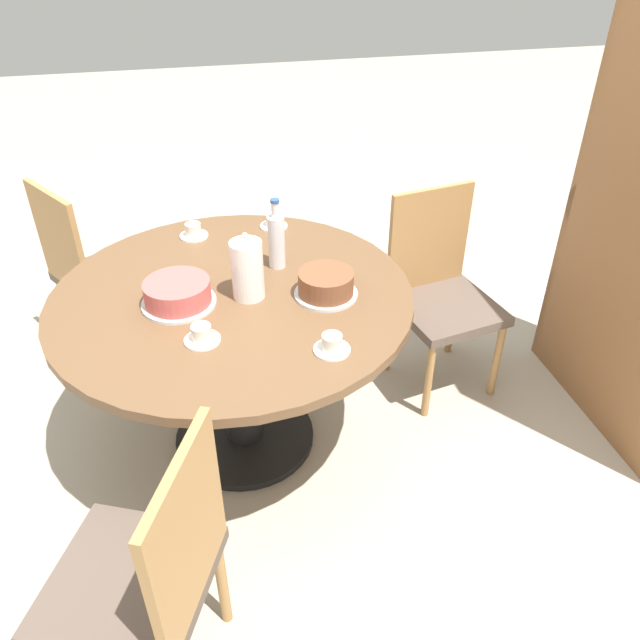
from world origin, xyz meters
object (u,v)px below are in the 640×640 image
at_px(water_bottle, 276,240).
at_px(cup_b, 274,222).
at_px(cake_main, 178,294).
at_px(cup_a, 194,231).
at_px(coffee_pot, 247,268).
at_px(chair_a, 149,574).
at_px(chair_b, 440,290).
at_px(cup_c, 332,345).
at_px(cake_second, 326,285).
at_px(cup_d, 202,335).
at_px(chair_c, 95,269).

relative_size(water_bottle, cup_b, 2.34).
distance_m(cake_main, cup_a, 0.53).
height_order(coffee_pot, cake_main, coffee_pot).
height_order(chair_a, cup_a, chair_a).
bearing_deg(chair_b, cup_a, 156.45).
xyz_separation_m(chair_a, cup_a, (-1.40, 0.23, 0.29)).
distance_m(cup_a, cup_b, 0.35).
relative_size(chair_a, coffee_pot, 3.57).
bearing_deg(water_bottle, cup_c, 7.48).
distance_m(chair_b, cake_second, 0.76).
bearing_deg(cup_a, cake_main, -9.31).
bearing_deg(cup_d, cup_a, 178.45).
bearing_deg(cup_d, cup_c, 69.92).
height_order(chair_b, cup_b, chair_b).
distance_m(cup_a, cup_c, 0.98).
height_order(water_bottle, cake_second, water_bottle).
height_order(cup_b, cup_c, same).
height_order(water_bottle, cup_b, water_bottle).
bearing_deg(chair_b, water_bottle, 176.00).
bearing_deg(coffee_pot, cup_c, 29.04).
relative_size(chair_a, cup_d, 7.63).
distance_m(cake_second, cup_a, 0.73).
height_order(cake_main, cup_d, cake_main).
distance_m(coffee_pot, cup_c, 0.45).
bearing_deg(cake_second, water_bottle, -151.88).
relative_size(cake_main, cup_a, 2.21).
xyz_separation_m(chair_c, cake_main, (0.81, 0.39, 0.31)).
bearing_deg(cup_a, cup_d, -1.55).
height_order(chair_a, chair_c, same).
bearing_deg(chair_b, chair_c, 149.98).
height_order(water_bottle, cup_c, water_bottle).
xyz_separation_m(chair_b, cup_a, (-0.24, -1.05, 0.29)).
bearing_deg(chair_a, cup_a, -165.17).
distance_m(cup_b, cup_c, 0.92).
relative_size(coffee_pot, cake_second, 1.11).
xyz_separation_m(chair_c, cup_c, (1.20, 0.85, 0.29)).
height_order(coffee_pot, cake_second, coffee_pot).
distance_m(cake_main, cup_b, 0.68).
bearing_deg(chair_a, cake_main, -165.32).
xyz_separation_m(chair_a, cup_b, (-1.41, 0.58, 0.29)).
relative_size(chair_b, cake_second, 3.95).
bearing_deg(chair_a, cup_c, 153.04).
distance_m(water_bottle, cup_a, 0.45).
relative_size(chair_b, cup_c, 7.63).
bearing_deg(cup_b, cake_main, -38.89).
height_order(cake_second, cup_a, cake_second).
relative_size(coffee_pot, cup_a, 2.13).
bearing_deg(water_bottle, chair_c, -128.79).
relative_size(coffee_pot, water_bottle, 0.91).
height_order(chair_a, cake_main, chair_a).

